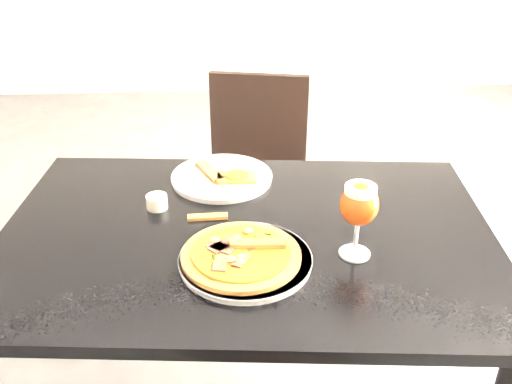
{
  "coord_description": "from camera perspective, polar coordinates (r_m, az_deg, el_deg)",
  "views": [
    {
      "loc": [
        -0.37,
        -1.43,
        1.5
      ],
      "look_at": [
        -0.3,
        -0.21,
        0.83
      ],
      "focal_mm": 40.0,
      "sensor_mm": 36.0,
      "label": 1
    }
  ],
  "objects": [
    {
      "name": "crust_scraps",
      "position": [
        1.61,
        -2.85,
        1.72
      ],
      "size": [
        0.17,
        0.14,
        0.02
      ],
      "rotation": [
        0.0,
        0.0,
        -0.73
      ],
      "color": "brown",
      "rests_on": "plate_second"
    },
    {
      "name": "plate_second",
      "position": [
        1.62,
        -3.44,
        1.46
      ],
      "size": [
        0.38,
        0.38,
        0.02
      ],
      "primitive_type": "cylinder",
      "rotation": [
        0.0,
        0.0,
        -0.48
      ],
      "color": "silver",
      "rests_on": "dining_table"
    },
    {
      "name": "ground",
      "position": [
        2.11,
        8.03,
        -16.93
      ],
      "size": [
        6.0,
        6.0,
        0.0
      ],
      "primitive_type": "plane",
      "color": "#525255",
      "rests_on": "ground"
    },
    {
      "name": "beer_glass",
      "position": [
        1.26,
        10.29,
        -1.3
      ],
      "size": [
        0.09,
        0.09,
        0.18
      ],
      "color": "silver",
      "rests_on": "dining_table"
    },
    {
      "name": "pizza",
      "position": [
        1.27,
        -1.44,
        -6.23
      ],
      "size": [
        0.27,
        0.27,
        0.03
      ],
      "rotation": [
        0.0,
        0.0,
        -0.36
      ],
      "color": "brown",
      "rests_on": "plate_main"
    },
    {
      "name": "chair_far",
      "position": [
        2.21,
        -0.16,
        1.21
      ],
      "size": [
        0.47,
        0.47,
        0.86
      ],
      "rotation": [
        0.0,
        0.0,
        -0.21
      ],
      "color": "black",
      "rests_on": "ground"
    },
    {
      "name": "sauce_cup",
      "position": [
        1.5,
        -9.88,
        -0.92
      ],
      "size": [
        0.05,
        0.05,
        0.04
      ],
      "color": "silver",
      "rests_on": "dining_table"
    },
    {
      "name": "loose_crust",
      "position": [
        1.44,
        -4.86,
        -2.48
      ],
      "size": [
        0.1,
        0.03,
        0.01
      ],
      "primitive_type": "cube",
      "rotation": [
        0.0,
        0.0,
        0.03
      ],
      "color": "brown",
      "rests_on": "dining_table"
    },
    {
      "name": "dining_table",
      "position": [
        1.44,
        -0.94,
        -6.94
      ],
      "size": [
        1.27,
        0.9,
        0.75
      ],
      "rotation": [
        0.0,
        0.0,
        -0.09
      ],
      "color": "black",
      "rests_on": "ground"
    },
    {
      "name": "plate_main",
      "position": [
        1.28,
        -1.06,
        -6.82
      ],
      "size": [
        0.39,
        0.39,
        0.02
      ],
      "primitive_type": "cylinder",
      "rotation": [
        0.0,
        0.0,
        -0.45
      ],
      "color": "silver",
      "rests_on": "dining_table"
    }
  ]
}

